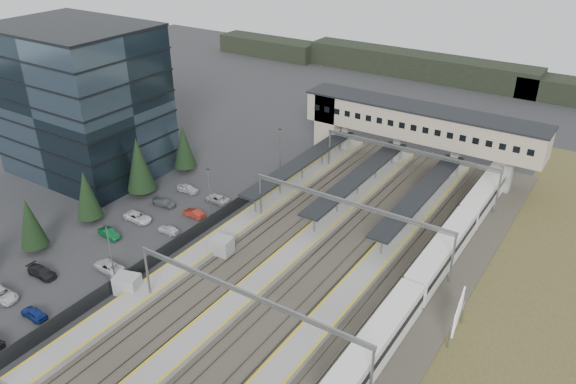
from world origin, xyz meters
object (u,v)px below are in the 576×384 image
Objects in this scene: relay_cabin_near at (127,284)px; office_building at (81,101)px; footbridge at (404,123)px; train at (442,254)px; billboard at (458,313)px; relay_cabin_far at (222,246)px.

office_building is at bearing 146.35° from relay_cabin_near.
office_building is at bearing -145.53° from footbridge.
billboard is at bearing -63.55° from train.
relay_cabin_near is 0.08× the size of footbridge.
billboard is at bearing -5.75° from office_building.
office_building is at bearing 174.25° from billboard.
billboard reaches higher than relay_cabin_near.
footbridge is at bearing 75.76° from relay_cabin_near.
relay_cabin_far is 0.53× the size of billboard.
relay_cabin_near is at bearing -139.14° from train.
relay_cabin_far is at bearing -102.75° from footbridge.
train is (24.95, 12.85, 0.78)m from relay_cabin_far.
footbridge is at bearing 120.88° from billboard.
office_building is 61.03m from train.
office_building reaches higher than train.
billboard is (30.54, 1.60, 1.82)m from relay_cabin_far.
billboard is (65.60, -6.61, -9.14)m from office_building.
office_building reaches higher than billboard.
relay_cabin_far is 28.07m from train.
train is at bearing 4.42° from office_building.
billboard reaches higher than relay_cabin_far.
office_building is 0.60× the size of footbridge.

